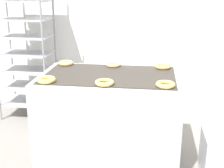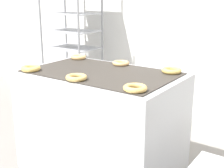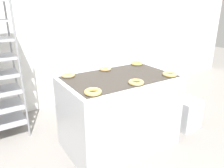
# 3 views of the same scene
# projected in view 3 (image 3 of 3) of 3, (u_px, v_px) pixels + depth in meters

# --- Properties ---
(wall_back) EXTENTS (8.00, 0.05, 2.80)m
(wall_back) POSITION_uv_depth(u_px,v_px,m) (66.00, 18.00, 3.36)
(wall_back) COLOR white
(wall_back) RESTS_ON ground_plane
(fryer_machine) EXTENTS (1.23, 0.79, 0.85)m
(fryer_machine) POSITION_uv_depth(u_px,v_px,m) (119.00, 112.00, 2.52)
(fryer_machine) COLOR #B7BABF
(fryer_machine) RESTS_ON ground_plane
(glaze_bin) EXTENTS (0.32, 0.37, 0.40)m
(glaze_bin) POSITION_uv_depth(u_px,v_px,m) (184.00, 112.00, 2.98)
(glaze_bin) COLOR #B7BABF
(glaze_bin) RESTS_ON ground_plane
(donut_near_left) EXTENTS (0.15, 0.15, 0.04)m
(donut_near_left) POSITION_uv_depth(u_px,v_px,m) (93.00, 92.00, 1.89)
(donut_near_left) COLOR #E8BE5F
(donut_near_left) RESTS_ON fryer_machine
(donut_near_center) EXTENTS (0.15, 0.15, 0.03)m
(donut_near_center) POSITION_uv_depth(u_px,v_px,m) (136.00, 82.00, 2.14)
(donut_near_center) COLOR #DEB663
(donut_near_center) RESTS_ON fryer_machine
(donut_near_right) EXTENTS (0.15, 0.15, 0.04)m
(donut_near_right) POSITION_uv_depth(u_px,v_px,m) (170.00, 74.00, 2.39)
(donut_near_right) COLOR #E1B561
(donut_near_right) RESTS_ON fryer_machine
(donut_far_left) EXTENTS (0.14, 0.14, 0.04)m
(donut_far_left) POSITION_uv_depth(u_px,v_px,m) (68.00, 75.00, 2.35)
(donut_far_left) COLOR #E4B36D
(donut_far_left) RESTS_ON fryer_machine
(donut_far_center) EXTENTS (0.14, 0.14, 0.03)m
(donut_far_center) POSITION_uv_depth(u_px,v_px,m) (105.00, 69.00, 2.59)
(donut_far_center) COLOR #E9B470
(donut_far_center) RESTS_ON fryer_machine
(donut_far_right) EXTENTS (0.15, 0.15, 0.04)m
(donut_far_right) POSITION_uv_depth(u_px,v_px,m) (137.00, 63.00, 2.82)
(donut_far_right) COLOR #DCB65B
(donut_far_right) RESTS_ON fryer_machine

